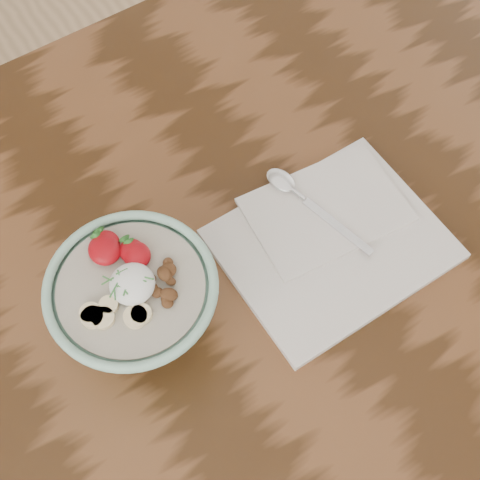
% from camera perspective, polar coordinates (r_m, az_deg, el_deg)
% --- Properties ---
extents(table, '(1.60, 0.90, 0.75)m').
position_cam_1_polar(table, '(0.91, -7.83, -7.51)').
color(table, '#371F0D').
rests_on(table, ground).
extents(breakfast_bowl, '(0.19, 0.19, 0.13)m').
position_cam_1_polar(breakfast_bowl, '(0.76, -8.93, -5.15)').
color(breakfast_bowl, '#8DBEA8').
rests_on(breakfast_bowl, table).
extents(napkin, '(0.27, 0.23, 0.02)m').
position_cam_1_polar(napkin, '(0.86, 7.75, 0.29)').
color(napkin, silver).
rests_on(napkin, table).
extents(spoon, '(0.06, 0.18, 0.01)m').
position_cam_1_polar(spoon, '(0.87, 4.70, 4.16)').
color(spoon, silver).
rests_on(spoon, napkin).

